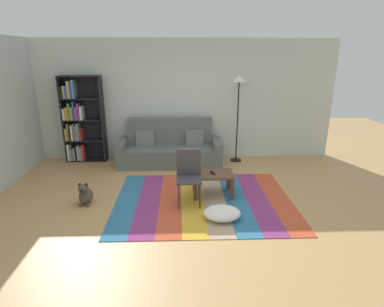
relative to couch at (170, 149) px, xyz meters
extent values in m
plane|color=tan|center=(0.37, -2.02, -0.34)|extent=(14.00, 14.00, 0.00)
cube|color=silver|center=(0.37, 0.53, 1.01)|extent=(6.80, 0.10, 2.70)
cube|color=teal|center=(-0.67, -1.91, -0.33)|extent=(0.37, 2.34, 0.01)
cube|color=#843370|center=(-0.30, -1.91, -0.33)|extent=(0.37, 2.34, 0.01)
cube|color=#C64C2D|center=(0.07, -1.91, -0.33)|extent=(0.37, 2.34, 0.01)
cube|color=gold|center=(0.44, -1.91, -0.33)|extent=(0.37, 2.34, 0.01)
cube|color=tan|center=(0.80, -1.91, -0.33)|extent=(0.37, 2.34, 0.01)
cube|color=teal|center=(1.17, -1.91, -0.33)|extent=(0.37, 2.34, 0.01)
cube|color=#843370|center=(1.54, -1.91, -0.33)|extent=(0.37, 2.34, 0.01)
cube|color=#C64C2D|center=(1.91, -1.91, -0.33)|extent=(0.37, 2.34, 0.01)
cube|color=#59605B|center=(0.00, -0.07, -0.14)|extent=(1.90, 0.80, 0.40)
cube|color=#59605B|center=(0.00, 0.23, 0.36)|extent=(1.90, 0.20, 0.60)
cube|color=#59605B|center=(-1.04, -0.07, -0.06)|extent=(0.18, 0.80, 0.56)
cube|color=#59605B|center=(1.04, -0.07, -0.06)|extent=(0.18, 0.80, 0.56)
cube|color=slate|center=(-0.55, 0.11, 0.22)|extent=(0.42, 0.19, 0.36)
cube|color=slate|center=(0.55, 0.11, 0.22)|extent=(0.42, 0.19, 0.36)
cube|color=black|center=(-2.36, 0.28, 0.63)|extent=(0.04, 0.28, 1.92)
cube|color=black|center=(-1.49, 0.28, 0.63)|extent=(0.04, 0.28, 1.92)
cube|color=black|center=(-1.92, 0.41, 0.63)|extent=(0.90, 0.01, 1.92)
cube|color=black|center=(-1.92, 0.28, -0.32)|extent=(0.86, 0.28, 0.02)
cube|color=black|center=(-1.92, 0.28, 0.15)|extent=(0.86, 0.28, 0.02)
cube|color=black|center=(-1.92, 0.28, 0.63)|extent=(0.86, 0.28, 0.02)
cube|color=black|center=(-1.92, 0.28, 1.10)|extent=(0.86, 0.28, 0.02)
cube|color=black|center=(-1.92, 0.28, 1.57)|extent=(0.86, 0.28, 0.02)
cube|color=silver|center=(-2.32, 0.26, -0.12)|extent=(0.05, 0.22, 0.38)
cube|color=#668C99|center=(-2.26, 0.27, -0.18)|extent=(0.04, 0.25, 0.26)
cube|color=#8C6647|center=(-2.22, 0.26, -0.17)|extent=(0.03, 0.23, 0.28)
cube|color=#668C99|center=(-2.19, 0.26, -0.16)|extent=(0.03, 0.22, 0.29)
cube|color=black|center=(-2.15, 0.25, -0.17)|extent=(0.04, 0.21, 0.28)
cube|color=silver|center=(-2.10, 0.23, -0.13)|extent=(0.03, 0.17, 0.35)
cube|color=#668C99|center=(-2.05, 0.28, -0.15)|extent=(0.05, 0.26, 0.31)
cube|color=red|center=(-1.99, 0.23, -0.12)|extent=(0.04, 0.17, 0.37)
cube|color=gold|center=(-2.32, 0.27, 0.30)|extent=(0.04, 0.25, 0.28)
cube|color=#8C6647|center=(-2.27, 0.26, 0.36)|extent=(0.04, 0.22, 0.39)
cube|color=black|center=(-2.23, 0.26, 0.35)|extent=(0.03, 0.22, 0.36)
cube|color=silver|center=(-2.19, 0.27, 0.34)|extent=(0.04, 0.24, 0.35)
cube|color=#8C6647|center=(-2.14, 0.26, 0.36)|extent=(0.03, 0.22, 0.39)
cube|color=#668C99|center=(-2.10, 0.25, 0.34)|extent=(0.03, 0.20, 0.35)
cube|color=#668C99|center=(-2.05, 0.27, 0.36)|extent=(0.04, 0.24, 0.40)
cube|color=red|center=(-2.01, 0.27, 0.29)|extent=(0.03, 0.25, 0.26)
cube|color=silver|center=(-2.32, 0.26, 0.76)|extent=(0.05, 0.23, 0.25)
cube|color=orange|center=(-2.25, 0.25, 0.78)|extent=(0.05, 0.21, 0.28)
cube|color=green|center=(-2.19, 0.27, 0.82)|extent=(0.04, 0.26, 0.37)
cube|color=orange|center=(-2.14, 0.26, 0.78)|extent=(0.05, 0.22, 0.29)
cube|color=#334CB2|center=(-2.09, 0.25, 0.84)|extent=(0.03, 0.20, 0.41)
cube|color=purple|center=(-2.05, 0.26, 0.78)|extent=(0.04, 0.23, 0.30)
cube|color=purple|center=(-2.00, 0.24, 0.82)|extent=(0.04, 0.18, 0.36)
cube|color=silver|center=(-1.94, 0.26, 0.78)|extent=(0.05, 0.22, 0.30)
cube|color=black|center=(-2.31, 0.23, 1.24)|extent=(0.05, 0.17, 0.26)
cube|color=gold|center=(-2.25, 0.26, 1.24)|extent=(0.03, 0.23, 0.27)
cube|color=#334CB2|center=(-2.21, 0.26, 1.24)|extent=(0.05, 0.22, 0.27)
cube|color=gold|center=(-2.16, 0.23, 1.29)|extent=(0.05, 0.18, 0.37)
cube|color=#334CB2|center=(-2.10, 0.23, 1.29)|extent=(0.04, 0.16, 0.36)
cube|color=#668C99|center=(-2.05, 0.28, 1.31)|extent=(0.04, 0.26, 0.40)
cube|color=#513826|center=(0.79, -1.69, 0.06)|extent=(0.70, 0.48, 0.04)
cube|color=#513826|center=(0.48, -1.89, -0.14)|extent=(0.06, 0.06, 0.37)
cube|color=#513826|center=(1.10, -1.89, -0.14)|extent=(0.06, 0.06, 0.37)
cube|color=#513826|center=(0.48, -1.48, -0.14)|extent=(0.06, 0.06, 0.37)
cube|color=#513826|center=(1.10, -1.48, -0.14)|extent=(0.06, 0.06, 0.37)
ellipsoid|color=white|center=(0.85, -2.53, -0.24)|extent=(0.56, 0.45, 0.18)
ellipsoid|color=#473D33|center=(-1.33, -1.92, -0.21)|extent=(0.22, 0.30, 0.26)
sphere|color=#473D33|center=(-1.33, -2.02, -0.03)|extent=(0.15, 0.15, 0.15)
ellipsoid|color=black|center=(-1.33, -2.08, -0.04)|extent=(0.06, 0.07, 0.05)
ellipsoid|color=black|center=(-1.39, -2.00, 0.02)|extent=(0.05, 0.04, 0.08)
ellipsoid|color=black|center=(-1.28, -2.00, 0.02)|extent=(0.05, 0.04, 0.08)
sphere|color=#473D33|center=(-1.39, -2.05, -0.31)|extent=(0.06, 0.06, 0.06)
sphere|color=#473D33|center=(-1.27, -2.05, -0.31)|extent=(0.06, 0.06, 0.06)
cylinder|color=black|center=(1.51, 0.14, -0.32)|extent=(0.26, 0.26, 0.02)
cylinder|color=black|center=(1.51, 0.14, 0.57)|extent=(0.03, 0.03, 1.77)
cone|color=white|center=(1.51, 0.14, 1.53)|extent=(0.32, 0.32, 0.14)
cube|color=black|center=(0.79, -1.68, 0.09)|extent=(0.08, 0.16, 0.02)
cube|color=#38383D|center=(0.37, -2.02, 0.10)|extent=(0.40, 0.40, 0.03)
cube|color=#38383D|center=(0.37, -1.84, 0.34)|extent=(0.40, 0.03, 0.44)
cylinder|color=#38383D|center=(0.20, -2.19, -0.12)|extent=(0.02, 0.02, 0.42)
cylinder|color=#38383D|center=(0.54, -2.19, -0.12)|extent=(0.02, 0.02, 0.42)
cylinder|color=#38383D|center=(0.20, -1.85, -0.12)|extent=(0.02, 0.02, 0.42)
cylinder|color=#38383D|center=(0.54, -1.85, -0.12)|extent=(0.02, 0.02, 0.42)
camera|label=1|loc=(0.26, -6.68, 2.05)|focal=29.24mm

